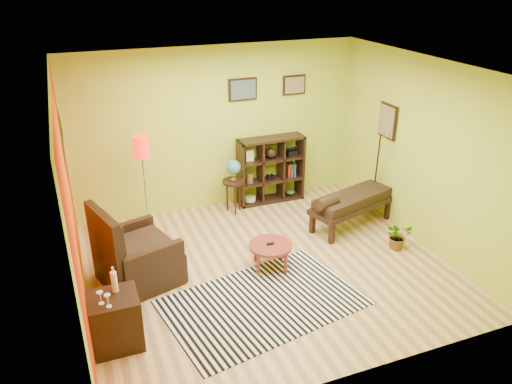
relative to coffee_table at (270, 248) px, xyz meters
name	(u,v)px	position (x,y,z in m)	size (l,w,h in m)	color
ground	(267,266)	(-0.03, 0.03, -0.32)	(5.00, 5.00, 0.00)	tan
room_shell	(261,149)	(-0.13, 0.05, 1.48)	(5.04, 4.54, 2.82)	#AFCB39
zebra_rug	(263,302)	(-0.40, -0.73, -0.32)	(2.45, 1.55, 0.01)	white
coffee_table	(270,248)	(0.00, 0.00, 0.00)	(0.61, 0.61, 0.40)	maroon
armchair	(134,259)	(-1.84, 0.35, 0.03)	(1.18, 1.18, 1.16)	black
side_cabinet	(115,321)	(-2.23, -0.84, 0.01)	(0.55, 0.50, 0.96)	black
floor_lamp	(142,156)	(-1.44, 1.58, 1.02)	(0.25, 0.25, 1.66)	silver
globe_table	(234,173)	(0.09, 1.86, 0.41)	(0.40, 0.40, 0.96)	black
cube_shelf	(272,170)	(0.88, 2.06, 0.28)	(1.20, 0.35, 1.20)	black
bench	(351,202)	(1.69, 0.66, 0.13)	(1.61, 0.95, 0.70)	black
potted_plant	(398,238)	(2.02, -0.21, -0.16)	(0.39, 0.43, 0.34)	#26661E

